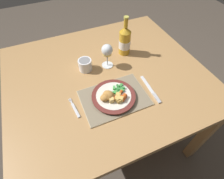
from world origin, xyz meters
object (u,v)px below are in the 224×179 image
object	(u,v)px
dining_table	(107,83)
drinking_cup	(85,65)
bottle	(125,41)
table_knife	(152,91)
fork	(75,109)
dinner_plate	(114,96)
wine_glass	(107,51)

from	to	relation	value
dining_table	drinking_cup	distance (m)	0.18
drinking_cup	bottle	bearing A→B (deg)	10.45
table_knife	bottle	xyz separation A→B (m)	(0.01, 0.37, 0.09)
drinking_cup	fork	bearing A→B (deg)	-118.52
fork	drinking_cup	xyz separation A→B (m)	(0.14, 0.26, 0.03)
bottle	dining_table	bearing A→B (deg)	-142.84
table_knife	bottle	distance (m)	0.38
dinner_plate	wine_glass	size ratio (longest dim) A/B	1.52
drinking_cup	dinner_plate	bearing A→B (deg)	-76.26
dining_table	drinking_cup	xyz separation A→B (m)	(-0.10, 0.09, 0.12)
dinner_plate	bottle	bearing A→B (deg)	56.07
wine_glass	bottle	world-z (taller)	bottle
table_knife	wine_glass	size ratio (longest dim) A/B	1.38
fork	drinking_cup	distance (m)	0.30
fork	wine_glass	xyz separation A→B (m)	(0.28, 0.24, 0.11)
dinner_plate	bottle	distance (m)	0.41
wine_glass	bottle	xyz separation A→B (m)	(0.15, 0.07, -0.02)
table_knife	fork	bearing A→B (deg)	172.67
table_knife	wine_glass	world-z (taller)	wine_glass
wine_glass	drinking_cup	size ratio (longest dim) A/B	1.87
fork	table_knife	distance (m)	0.43
dinner_plate	fork	xyz separation A→B (m)	(-0.21, 0.01, -0.01)
dining_table	fork	bearing A→B (deg)	-144.53
dining_table	drinking_cup	bearing A→B (deg)	139.14
wine_glass	fork	bearing A→B (deg)	-139.05
bottle	drinking_cup	bearing A→B (deg)	-169.55
bottle	fork	bearing A→B (deg)	-143.79
table_knife	wine_glass	bearing A→B (deg)	115.86
table_knife	dining_table	bearing A→B (deg)	128.07
dining_table	bottle	world-z (taller)	bottle
table_knife	bottle	world-z (taller)	bottle
fork	dinner_plate	bearing A→B (deg)	-3.57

